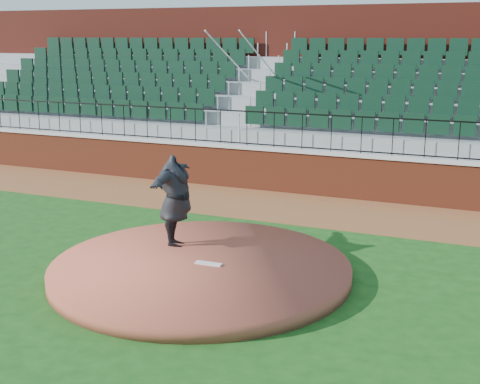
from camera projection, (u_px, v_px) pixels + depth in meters
ground at (209, 275)px, 12.35m from camera, size 90.00×90.00×0.00m
warning_track at (297, 207)px, 17.18m from camera, size 34.00×3.20×0.01m
field_wall at (315, 174)px, 18.47m from camera, size 34.00×0.35×1.20m
wall_cap at (316, 152)px, 18.31m from camera, size 34.00×0.45×0.10m
wall_railing at (317, 132)px, 18.18m from camera, size 34.00×0.05×1.00m
seating_stands at (342, 105)px, 20.50m from camera, size 34.00×5.10×4.60m
concourse_wall at (362, 85)px, 22.90m from camera, size 34.00×0.50×5.50m
pitchers_mound at (201, 269)px, 12.30m from camera, size 5.71×5.71×0.25m
pitching_rubber at (209, 264)px, 12.19m from camera, size 0.52×0.15×0.03m
pitcher at (175, 201)px, 13.11m from camera, size 1.15×2.41×1.89m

